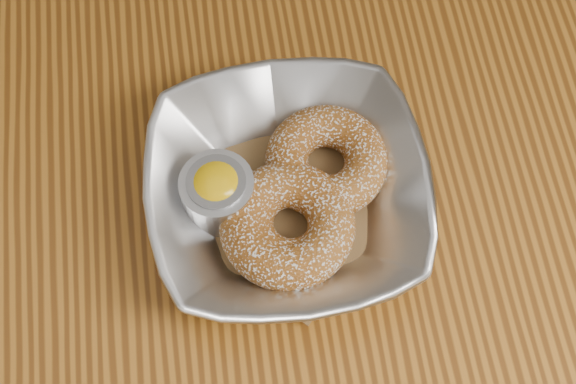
{
  "coord_description": "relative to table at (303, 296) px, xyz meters",
  "views": [
    {
      "loc": [
        -0.04,
        -0.21,
        1.35
      ],
      "look_at": [
        -0.01,
        0.05,
        0.78
      ],
      "focal_mm": 50.0,
      "sensor_mm": 36.0,
      "label": 1
    }
  ],
  "objects": [
    {
      "name": "donut_extra",
      "position": [
        -0.01,
        0.02,
        0.13
      ],
      "size": [
        0.14,
        0.14,
        0.04
      ],
      "primitive_type": "torus",
      "rotation": [
        0.0,
        0.0,
        0.36
      ],
      "color": "brown",
      "rests_on": "parchment"
    },
    {
      "name": "ramekin",
      "position": [
        -0.06,
        0.05,
        0.13
      ],
      "size": [
        0.06,
        0.06,
        0.05
      ],
      "color": "#B9BBC0",
      "rests_on": "table"
    },
    {
      "name": "parchment",
      "position": [
        -0.01,
        0.05,
        0.11
      ],
      "size": [
        0.21,
        0.21,
        0.0
      ],
      "primitive_type": "cube",
      "rotation": [
        0.0,
        0.0,
        0.79
      ],
      "color": "brown",
      "rests_on": "table"
    },
    {
      "name": "donut_front",
      "position": [
        -0.01,
        0.02,
        0.13
      ],
      "size": [
        0.13,
        0.13,
        0.03
      ],
      "primitive_type": "torus",
      "rotation": [
        0.0,
        0.0,
        0.55
      ],
      "color": "brown",
      "rests_on": "parchment"
    },
    {
      "name": "table",
      "position": [
        0.0,
        0.0,
        0.0
      ],
      "size": [
        1.2,
        0.8,
        0.75
      ],
      "color": "brown",
      "rests_on": "ground_plane"
    },
    {
      "name": "serving_bowl",
      "position": [
        -0.01,
        0.05,
        0.13
      ],
      "size": [
        0.22,
        0.22,
        0.05
      ],
      "primitive_type": "imported",
      "color": "#B9BBC0",
      "rests_on": "table"
    },
    {
      "name": "donut_back",
      "position": [
        0.03,
        0.07,
        0.13
      ],
      "size": [
        0.11,
        0.11,
        0.03
      ],
      "primitive_type": "torus",
      "rotation": [
        0.0,
        0.0,
        0.09
      ],
      "color": "brown",
      "rests_on": "parchment"
    }
  ]
}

